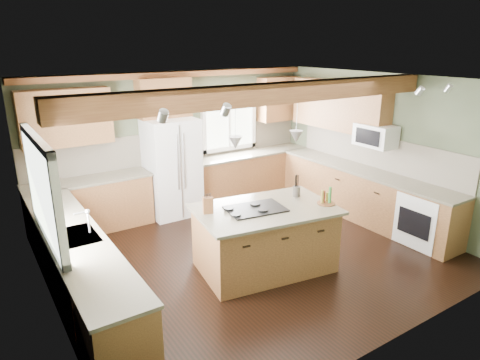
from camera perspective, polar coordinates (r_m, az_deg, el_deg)
floor at (r=6.67m, az=1.45°, el=-9.71°), size 5.60×5.60×0.00m
ceiling at (r=5.93m, az=1.65°, el=13.14°), size 5.60×5.60×0.00m
wall_back at (r=8.29m, az=-8.39°, el=5.23°), size 5.60×0.00×5.60m
wall_left at (r=5.20m, az=-24.78°, el=-3.98°), size 0.00×5.00×5.00m
wall_right at (r=8.06m, az=18.19°, el=4.15°), size 0.00×5.00×5.00m
ceiling_beam at (r=5.57m, az=4.41°, el=11.44°), size 5.55×0.26×0.26m
soffit_trim at (r=8.02m, az=-8.49°, el=13.77°), size 5.55×0.20×0.10m
backsplash_back at (r=8.29m, az=-8.32°, el=4.60°), size 5.58×0.03×0.58m
backsplash_right at (r=8.10m, az=17.79°, el=3.60°), size 0.03×3.70×0.58m
base_cab_back_left at (r=7.70m, az=-19.27°, el=-3.30°), size 2.02×0.60×0.88m
counter_back_left at (r=7.55m, az=-19.63°, el=-0.04°), size 2.06×0.64×0.04m
base_cab_back_right at (r=8.97m, az=1.32°, el=0.71°), size 2.62×0.60×0.88m
counter_back_right at (r=8.84m, az=1.34°, el=3.55°), size 2.66×0.64×0.04m
base_cab_left at (r=5.64m, az=-20.67°, el=-11.41°), size 0.60×3.70×0.88m
counter_left at (r=5.44m, az=-21.20°, el=-7.16°), size 0.64×3.74×0.04m
base_cab_right at (r=8.10m, az=15.99°, el=-1.93°), size 0.60×3.70×0.88m
counter_right at (r=7.96m, az=16.27°, el=1.19°), size 0.64×3.74×0.04m
upper_cab_back_left at (r=7.40m, az=-22.23°, el=7.71°), size 1.40×0.35×0.90m
upper_cab_over_fridge at (r=7.86m, az=-10.13°, el=10.76°), size 0.96×0.35×0.70m
upper_cab_right at (r=8.39m, az=13.05°, el=9.63°), size 0.35×2.20×0.90m
upper_cab_back_corner at (r=9.22m, az=5.16°, el=10.73°), size 0.90×0.35×0.90m
window_left at (r=5.17m, az=-25.01°, el=-1.19°), size 0.04×1.60×1.05m
window_back at (r=8.75m, az=-1.53°, el=7.76°), size 1.10×0.04×1.00m
sink at (r=5.44m, az=-21.20°, el=-7.12°), size 0.50×0.65×0.03m
faucet at (r=5.41m, az=-19.52°, el=-5.35°), size 0.02×0.02×0.28m
dishwasher at (r=4.57m, az=-16.52°, el=-18.63°), size 0.60×0.60×0.84m
oven at (r=7.38m, az=23.51°, el=-4.80°), size 0.60×0.72×0.84m
microwave at (r=7.81m, az=17.62°, el=5.67°), size 0.40×0.70×0.38m
pendant_left at (r=5.43m, az=-0.63°, el=5.00°), size 0.18×0.18×0.16m
pendant_right at (r=5.84m, az=7.49°, el=5.77°), size 0.18×0.18×0.16m
refrigerator at (r=7.93m, az=-9.05°, el=1.63°), size 0.90×0.74×1.80m
island at (r=6.09m, az=3.31°, el=-7.93°), size 1.94×1.36×0.88m
island_top at (r=5.91m, az=3.39°, el=-3.91°), size 2.08×1.49×0.04m
cooktop at (r=5.83m, az=2.10°, el=-3.86°), size 0.85×0.63×0.02m
knife_block at (r=5.70m, az=-4.29°, el=-3.35°), size 0.16×0.14×0.22m
utensil_crock at (r=6.36m, az=7.53°, el=-1.51°), size 0.15×0.15×0.15m
bottle_tray at (r=6.12m, az=11.47°, el=-2.10°), size 0.30×0.30×0.23m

